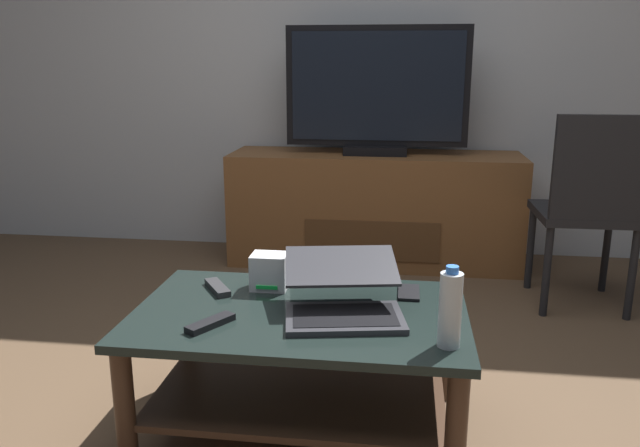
{
  "coord_description": "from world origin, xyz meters",
  "views": [
    {
      "loc": [
        0.31,
        -1.77,
        1.17
      ],
      "look_at": [
        0.0,
        0.52,
        0.57
      ],
      "focal_mm": 35.23,
      "sensor_mm": 36.0,
      "label": 1
    }
  ],
  "objects_px": {
    "media_cabinet": "(374,208)",
    "laptop": "(343,296)",
    "water_bottle_near": "(450,309)",
    "cell_phone": "(409,292)",
    "soundbar_remote": "(210,323)",
    "dining_chair": "(590,203)",
    "router_box": "(270,271)",
    "television": "(377,93)",
    "coffee_table": "(301,349)",
    "tv_remote": "(218,288)"
  },
  "relations": [
    {
      "from": "soundbar_remote",
      "to": "dining_chair",
      "type": "bearing_deg",
      "value": 76.14
    },
    {
      "from": "router_box",
      "to": "media_cabinet",
      "type": "bearing_deg",
      "value": 80.66
    },
    {
      "from": "television",
      "to": "cell_phone",
      "type": "bearing_deg",
      "value": -83.15
    },
    {
      "from": "tv_remote",
      "to": "coffee_table",
      "type": "bearing_deg",
      "value": -57.73
    },
    {
      "from": "cell_phone",
      "to": "television",
      "type": "bearing_deg",
      "value": 96.84
    },
    {
      "from": "media_cabinet",
      "to": "laptop",
      "type": "distance_m",
      "value": 1.86
    },
    {
      "from": "television",
      "to": "laptop",
      "type": "bearing_deg",
      "value": -90.14
    },
    {
      "from": "coffee_table",
      "to": "router_box",
      "type": "xyz_separation_m",
      "value": [
        -0.13,
        0.18,
        0.19
      ]
    },
    {
      "from": "media_cabinet",
      "to": "soundbar_remote",
      "type": "distance_m",
      "value": 2.04
    },
    {
      "from": "tv_remote",
      "to": "laptop",
      "type": "bearing_deg",
      "value": -51.88
    },
    {
      "from": "television",
      "to": "dining_chair",
      "type": "relative_size",
      "value": 1.09
    },
    {
      "from": "router_box",
      "to": "soundbar_remote",
      "type": "xyz_separation_m",
      "value": [
        -0.11,
        -0.34,
        -0.05
      ]
    },
    {
      "from": "coffee_table",
      "to": "media_cabinet",
      "type": "xyz_separation_m",
      "value": [
        0.14,
        1.84,
        0.03
      ]
    },
    {
      "from": "media_cabinet",
      "to": "laptop",
      "type": "relative_size",
      "value": 4.01
    },
    {
      "from": "water_bottle_near",
      "to": "cell_phone",
      "type": "xyz_separation_m",
      "value": [
        -0.11,
        0.38,
        -0.1
      ]
    },
    {
      "from": "router_box",
      "to": "cell_phone",
      "type": "xyz_separation_m",
      "value": [
        0.47,
        0.01,
        -0.06
      ]
    },
    {
      "from": "television",
      "to": "router_box",
      "type": "xyz_separation_m",
      "value": [
        -0.27,
        -1.64,
        -0.51
      ]
    },
    {
      "from": "television",
      "to": "cell_phone",
      "type": "relative_size",
      "value": 7.35
    },
    {
      "from": "water_bottle_near",
      "to": "cell_phone",
      "type": "bearing_deg",
      "value": 105.45
    },
    {
      "from": "coffee_table",
      "to": "router_box",
      "type": "height_order",
      "value": "router_box"
    },
    {
      "from": "cell_phone",
      "to": "water_bottle_near",
      "type": "bearing_deg",
      "value": -74.56
    },
    {
      "from": "coffee_table",
      "to": "cell_phone",
      "type": "distance_m",
      "value": 0.41
    },
    {
      "from": "television",
      "to": "laptop",
      "type": "xyz_separation_m",
      "value": [
        -0.0,
        -1.83,
        -0.52
      ]
    },
    {
      "from": "water_bottle_near",
      "to": "soundbar_remote",
      "type": "xyz_separation_m",
      "value": [
        -0.68,
        0.04,
        -0.1
      ]
    },
    {
      "from": "cell_phone",
      "to": "tv_remote",
      "type": "distance_m",
      "value": 0.64
    },
    {
      "from": "water_bottle_near",
      "to": "tv_remote",
      "type": "height_order",
      "value": "water_bottle_near"
    },
    {
      "from": "television",
      "to": "dining_chair",
      "type": "xyz_separation_m",
      "value": [
        1.03,
        -0.61,
        -0.47
      ]
    },
    {
      "from": "tv_remote",
      "to": "television",
      "type": "bearing_deg",
      "value": 41.37
    },
    {
      "from": "media_cabinet",
      "to": "router_box",
      "type": "bearing_deg",
      "value": -99.34
    },
    {
      "from": "dining_chair",
      "to": "television",
      "type": "bearing_deg",
      "value": 149.56
    },
    {
      "from": "coffee_table",
      "to": "media_cabinet",
      "type": "bearing_deg",
      "value": 85.68
    },
    {
      "from": "cell_phone",
      "to": "soundbar_remote",
      "type": "bearing_deg",
      "value": -149.08
    },
    {
      "from": "laptop",
      "to": "router_box",
      "type": "relative_size",
      "value": 3.47
    },
    {
      "from": "dining_chair",
      "to": "soundbar_remote",
      "type": "bearing_deg",
      "value": -135.91
    },
    {
      "from": "media_cabinet",
      "to": "router_box",
      "type": "distance_m",
      "value": 1.69
    },
    {
      "from": "coffee_table",
      "to": "television",
      "type": "bearing_deg",
      "value": 85.63
    },
    {
      "from": "dining_chair",
      "to": "soundbar_remote",
      "type": "height_order",
      "value": "dining_chair"
    },
    {
      "from": "tv_remote",
      "to": "soundbar_remote",
      "type": "relative_size",
      "value": 1.0
    },
    {
      "from": "laptop",
      "to": "soundbar_remote",
      "type": "relative_size",
      "value": 2.63
    },
    {
      "from": "media_cabinet",
      "to": "tv_remote",
      "type": "distance_m",
      "value": 1.77
    },
    {
      "from": "dining_chair",
      "to": "media_cabinet",
      "type": "bearing_deg",
      "value": 148.67
    },
    {
      "from": "television",
      "to": "router_box",
      "type": "relative_size",
      "value": 8.5
    },
    {
      "from": "coffee_table",
      "to": "media_cabinet",
      "type": "height_order",
      "value": "media_cabinet"
    },
    {
      "from": "coffee_table",
      "to": "cell_phone",
      "type": "xyz_separation_m",
      "value": [
        0.33,
        0.19,
        0.14
      ]
    },
    {
      "from": "television",
      "to": "tv_remote",
      "type": "height_order",
      "value": "television"
    },
    {
      "from": "television",
      "to": "tv_remote",
      "type": "distance_m",
      "value": 1.83
    },
    {
      "from": "media_cabinet",
      "to": "router_box",
      "type": "height_order",
      "value": "media_cabinet"
    },
    {
      "from": "coffee_table",
      "to": "dining_chair",
      "type": "distance_m",
      "value": 1.7
    },
    {
      "from": "water_bottle_near",
      "to": "cell_phone",
      "type": "relative_size",
      "value": 1.63
    },
    {
      "from": "router_box",
      "to": "tv_remote",
      "type": "xyz_separation_m",
      "value": [
        -0.17,
        -0.04,
        -0.05
      ]
    }
  ]
}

